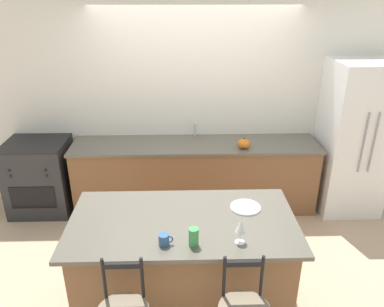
% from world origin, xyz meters
% --- Properties ---
extents(ground_plane, '(18.00, 18.00, 0.00)m').
position_xyz_m(ground_plane, '(0.00, 0.00, 0.00)').
color(ground_plane, tan).
extents(wall_back, '(6.00, 0.07, 2.70)m').
position_xyz_m(wall_back, '(0.00, 0.70, 1.35)').
color(wall_back, silver).
rests_on(wall_back, ground_plane).
extents(back_counter, '(3.09, 0.68, 0.90)m').
position_xyz_m(back_counter, '(0.00, 0.38, 0.45)').
color(back_counter, brown).
rests_on(back_counter, ground_plane).
extents(sink_faucet, '(0.02, 0.13, 0.22)m').
position_xyz_m(sink_faucet, '(0.00, 0.58, 1.03)').
color(sink_faucet, '#ADAFB5').
rests_on(sink_faucet, back_counter).
extents(kitchen_island, '(1.86, 0.97, 0.95)m').
position_xyz_m(kitchen_island, '(-0.17, -1.39, 0.48)').
color(kitchen_island, brown).
rests_on(kitchen_island, ground_plane).
extents(refrigerator, '(0.74, 0.76, 1.92)m').
position_xyz_m(refrigerator, '(1.97, 0.31, 0.96)').
color(refrigerator, white).
rests_on(refrigerator, ground_plane).
extents(oven_range, '(0.75, 0.68, 0.94)m').
position_xyz_m(oven_range, '(-1.99, 0.35, 0.47)').
color(oven_range, '#28282B').
rests_on(oven_range, ground_plane).
extents(dinner_plate, '(0.26, 0.26, 0.02)m').
position_xyz_m(dinner_plate, '(0.37, -1.21, 0.96)').
color(dinner_plate, white).
rests_on(dinner_plate, kitchen_island).
extents(wine_glass, '(0.08, 0.08, 0.20)m').
position_xyz_m(wine_glass, '(0.26, -1.69, 1.09)').
color(wine_glass, white).
rests_on(wine_glass, kitchen_island).
extents(coffee_mug, '(0.11, 0.08, 0.09)m').
position_xyz_m(coffee_mug, '(-0.31, -1.70, 0.99)').
color(coffee_mug, '#335689').
rests_on(coffee_mug, kitchen_island).
extents(tumbler_cup, '(0.07, 0.07, 0.15)m').
position_xyz_m(tumbler_cup, '(-0.09, -1.71, 1.02)').
color(tumbler_cup, '#3D934C').
rests_on(tumbler_cup, kitchen_island).
extents(pumpkin_decoration, '(0.15, 0.15, 0.14)m').
position_xyz_m(pumpkin_decoration, '(0.58, 0.20, 0.96)').
color(pumpkin_decoration, orange).
rests_on(pumpkin_decoration, back_counter).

